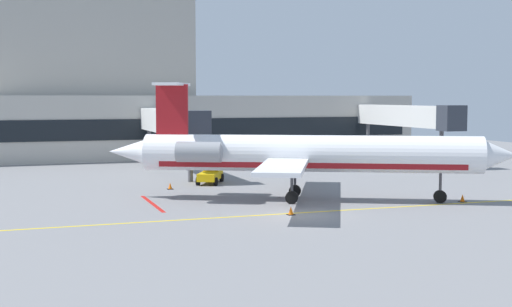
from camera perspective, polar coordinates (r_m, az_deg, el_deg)
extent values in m
cube|color=slate|center=(44.23, 3.89, -5.12)|extent=(120.00, 120.00, 0.10)
cube|color=yellow|center=(45.00, 3.47, -4.88)|extent=(108.00, 0.24, 0.01)
cube|color=red|center=(49.34, -8.49, -4.08)|extent=(0.30, 8.00, 0.01)
cube|color=#B7B2A8|center=(87.57, -10.17, 2.20)|extent=(71.97, 12.66, 7.61)
cube|color=#A8A49A|center=(90.16, -14.02, 8.50)|extent=(26.73, 8.86, 12.17)
cube|color=black|center=(81.29, -9.45, 1.97)|extent=(69.09, 0.12, 2.38)
cube|color=silver|center=(82.74, 11.71, 3.06)|extent=(1.40, 18.35, 2.40)
cube|color=#2D333D|center=(74.29, 15.72, 2.81)|extent=(2.40, 2.00, 2.64)
cylinder|color=#4C4C51|center=(89.53, 9.15, 1.14)|extent=(0.44, 0.44, 4.08)
cylinder|color=#4C4C51|center=(75.85, 14.93, 0.41)|extent=(0.44, 0.44, 4.08)
cube|color=silver|center=(70.82, -7.37, 2.62)|extent=(1.40, 21.62, 2.40)
cube|color=#2D333D|center=(59.42, -5.02, 2.25)|extent=(2.40, 2.00, 2.64)
cylinder|color=#4C4C51|center=(80.10, -8.73, 0.62)|extent=(0.44, 0.44, 3.77)
cylinder|color=#4C4C51|center=(61.27, -5.40, -0.57)|extent=(0.44, 0.44, 3.77)
cylinder|color=white|center=(49.97, 4.47, 0.00)|extent=(22.74, 13.00, 2.63)
cube|color=maroon|center=(50.03, 4.46, -0.82)|extent=(20.47, 11.70, 0.47)
cone|color=white|center=(51.08, 19.14, -0.14)|extent=(3.73, 3.59, 2.57)
cone|color=white|center=(52.23, -10.17, 0.15)|extent=(4.05, 3.51, 2.23)
cube|color=white|center=(56.07, 3.21, 0.11)|extent=(6.71, 9.70, 0.28)
cube|color=white|center=(44.11, 2.20, -1.12)|extent=(6.71, 9.70, 0.28)
cylinder|color=gray|center=(52.89, -3.79, 0.48)|extent=(3.47, 2.69, 1.44)
cylinder|color=gray|center=(48.84, -4.70, 0.13)|extent=(3.47, 2.69, 1.44)
cube|color=maroon|center=(51.25, -6.89, 3.61)|extent=(2.23, 1.26, 3.65)
cube|color=white|center=(51.25, -6.91, 5.65)|extent=(3.51, 4.58, 0.20)
cylinder|color=#3F3F44|center=(50.60, 14.87, -2.26)|extent=(0.20, 0.20, 1.65)
cylinder|color=black|center=(50.74, 14.84, -3.43)|extent=(0.96, 0.71, 0.90)
cylinder|color=#3F3F44|center=(51.92, 3.21, -1.93)|extent=(0.20, 0.20, 1.65)
cylinder|color=black|center=(52.05, 3.21, -3.08)|extent=(0.96, 0.71, 0.90)
cylinder|color=#3F3F44|center=(48.53, 2.95, -2.40)|extent=(0.20, 0.20, 1.65)
cylinder|color=black|center=(48.67, 2.94, -3.62)|extent=(0.96, 0.71, 0.90)
cube|color=#E5B20C|center=(60.13, -3.78, -1.83)|extent=(3.18, 4.26, 0.64)
cube|color=#C3970A|center=(61.13, -3.57, -0.89)|extent=(1.94, 2.05, 1.12)
cylinder|color=black|center=(61.69, -4.21, -1.97)|extent=(0.57, 0.75, 0.70)
cylinder|color=black|center=(61.39, -2.82, -1.99)|extent=(0.57, 0.75, 0.70)
cylinder|color=black|center=(58.96, -4.77, -2.28)|extent=(0.57, 0.75, 0.70)
cylinder|color=black|center=(58.65, -3.33, -2.30)|extent=(0.57, 0.75, 0.70)
cube|color=#1E4CB2|center=(74.04, 0.39, -0.58)|extent=(2.08, 3.02, 0.69)
cube|color=#1A4197|center=(73.22, 0.64, 0.06)|extent=(1.77, 1.27, 1.09)
cylinder|color=black|center=(73.53, 1.38, -0.88)|extent=(0.33, 0.72, 0.70)
cylinder|color=black|center=(72.77, 0.02, -0.94)|extent=(0.33, 0.72, 0.70)
cylinder|color=black|center=(75.37, 0.74, -0.75)|extent=(0.33, 0.72, 0.70)
cylinder|color=black|center=(74.63, -0.59, -0.80)|extent=(0.33, 0.72, 0.70)
cylinder|color=white|center=(76.68, 8.79, 0.18)|extent=(6.19, 2.89, 2.37)
sphere|color=white|center=(77.91, 10.83, 0.22)|extent=(2.32, 2.32, 2.32)
sphere|color=white|center=(75.56, 6.70, 0.14)|extent=(2.32, 2.32, 2.32)
cube|color=#59595B|center=(75.97, 7.58, -0.88)|extent=(0.60, 2.13, 0.35)
cube|color=#59595B|center=(77.66, 9.95, -0.79)|extent=(0.60, 2.13, 0.35)
cone|color=orange|center=(44.21, 2.88, -4.69)|extent=(0.36, 0.36, 0.55)
cube|color=black|center=(44.25, 2.87, -5.02)|extent=(0.47, 0.47, 0.04)
cone|color=orange|center=(56.68, -7.05, -2.65)|extent=(0.36, 0.36, 0.55)
cube|color=black|center=(56.71, -7.05, -2.91)|extent=(0.47, 0.47, 0.04)
cone|color=orange|center=(51.66, 16.56, -3.52)|extent=(0.36, 0.36, 0.55)
cube|color=black|center=(51.70, 16.55, -3.80)|extent=(0.47, 0.47, 0.04)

